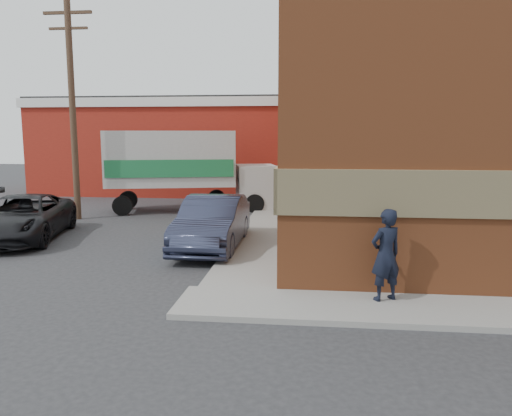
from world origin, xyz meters
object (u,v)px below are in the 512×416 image
(sedan, at_px, (213,223))
(box_truck, at_px, (187,165))
(warehouse, at_px, (180,146))
(man, at_px, (386,255))
(utility_pole, at_px, (72,104))
(brick_building, at_px, (482,103))
(suv_a, at_px, (22,218))

(sedan, xyz_separation_m, box_truck, (-2.66, 7.40, 1.31))
(warehouse, bearing_deg, box_truck, -73.04)
(warehouse, xyz_separation_m, man, (9.77, -20.48, -1.73))
(utility_pole, xyz_separation_m, sedan, (6.70, -4.74, -3.93))
(warehouse, relative_size, box_truck, 2.10)
(box_truck, bearing_deg, brick_building, -25.96)
(sedan, bearing_deg, brick_building, 26.97)
(man, height_order, suv_a, man)
(brick_building, distance_m, utility_pole, 16.00)
(warehouse, height_order, suv_a, warehouse)
(utility_pole, xyz_separation_m, box_truck, (4.04, 2.66, -2.63))
(warehouse, height_order, utility_pole, utility_pole)
(sedan, bearing_deg, man, -46.06)
(utility_pole, xyz_separation_m, man, (11.27, -9.48, -3.66))
(box_truck, bearing_deg, utility_pole, -159.99)
(utility_pole, distance_m, man, 15.18)
(brick_building, bearing_deg, warehouse, 142.80)
(warehouse, distance_m, man, 22.76)
(box_truck, bearing_deg, man, -72.60)
(man, bearing_deg, warehouse, -93.07)
(man, bearing_deg, suv_a, -53.99)
(utility_pole, distance_m, box_truck, 5.51)
(suv_a, bearing_deg, man, -37.96)
(brick_building, relative_size, sedan, 3.70)
(brick_building, bearing_deg, man, -116.49)
(man, bearing_deg, utility_pole, -68.64)
(man, xyz_separation_m, box_truck, (-7.23, 12.14, 1.04))
(utility_pole, bearing_deg, sedan, -35.27)
(utility_pole, bearing_deg, box_truck, 33.38)
(man, xyz_separation_m, suv_a, (-11.23, 5.33, -0.33))
(sedan, height_order, box_truck, box_truck)
(suv_a, xyz_separation_m, box_truck, (4.00, 6.81, 1.37))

